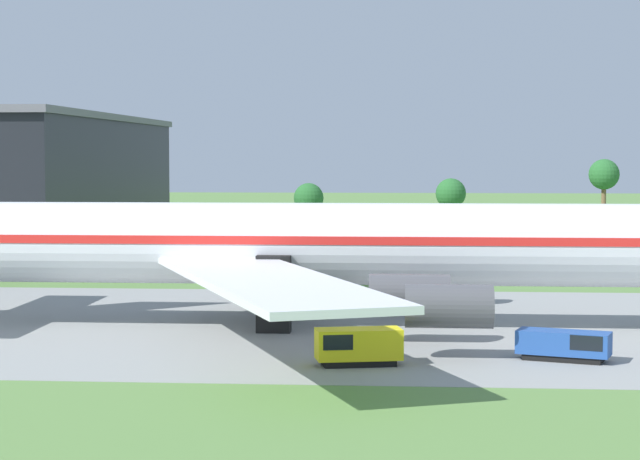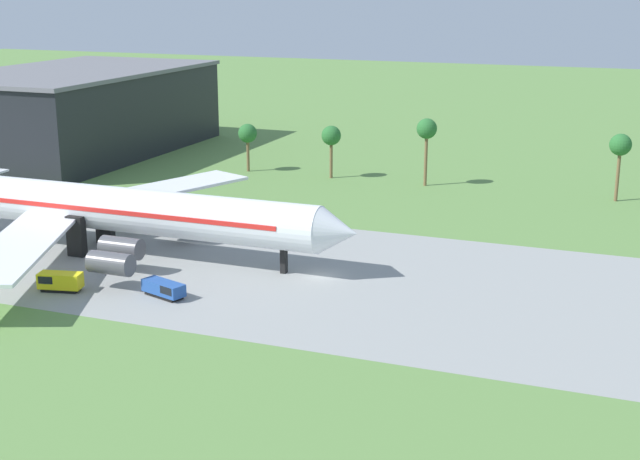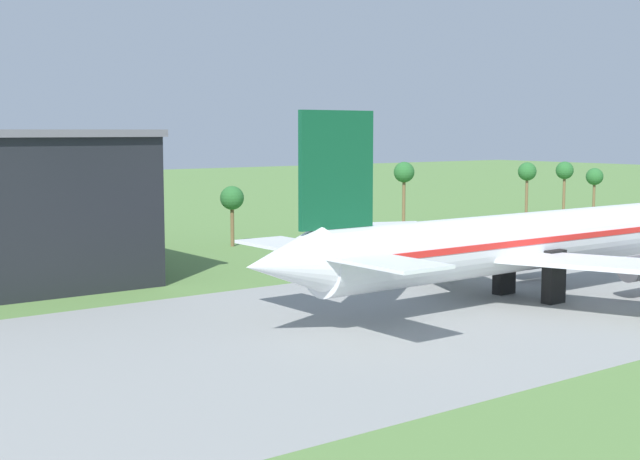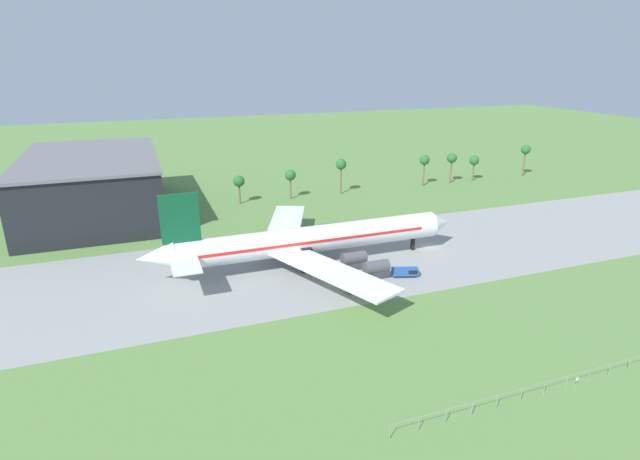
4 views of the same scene
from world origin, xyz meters
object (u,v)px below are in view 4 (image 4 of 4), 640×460
object	(u,v)px
no_stopping_sign	(577,381)
jet_airliner	(309,240)
fuel_truck	(357,285)
terminal_building	(93,185)
baggage_tug	(406,272)

from	to	relation	value
no_stopping_sign	jet_airliner	bearing A→B (deg)	110.84
jet_airliner	no_stopping_sign	bearing A→B (deg)	-69.16
fuel_truck	terminal_building	world-z (taller)	terminal_building
jet_airliner	no_stopping_sign	size ratio (longest dim) A/B	43.14
jet_airliner	terminal_building	size ratio (longest dim) A/B	1.18
jet_airliner	terminal_building	xyz separation A→B (m)	(-46.41, 59.34, 2.80)
jet_airliner	terminal_building	world-z (taller)	jet_airliner
jet_airliner	fuel_truck	size ratio (longest dim) A/B	13.51
terminal_building	fuel_truck	bearing A→B (deg)	-55.74
jet_airliner	baggage_tug	xyz separation A→B (m)	(17.39, -13.07, -4.97)
baggage_tug	fuel_truck	world-z (taller)	fuel_truck
fuel_truck	no_stopping_sign	distance (m)	42.52
jet_airliner	baggage_tug	size ratio (longest dim) A/B	12.31
baggage_tug	terminal_building	distance (m)	96.83
fuel_truck	terminal_building	bearing A→B (deg)	124.26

